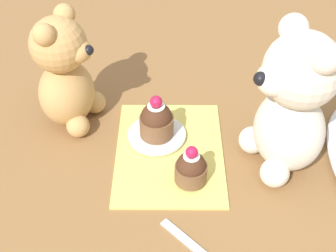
# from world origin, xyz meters

# --- Properties ---
(ground_plane) EXTENTS (4.00, 4.00, 0.00)m
(ground_plane) POSITION_xyz_m (0.00, 0.00, 0.00)
(ground_plane) COLOR olive
(knitted_placemat) EXTENTS (0.23, 0.17, 0.01)m
(knitted_placemat) POSITION_xyz_m (0.00, 0.00, 0.00)
(knitted_placemat) COLOR #E0D166
(knitted_placemat) RESTS_ON ground_plane
(teddy_bear_cream) EXTENTS (0.14, 0.13, 0.23)m
(teddy_bear_cream) POSITION_xyz_m (0.02, 0.17, 0.11)
(teddy_bear_cream) COLOR silver
(teddy_bear_cream) RESTS_ON ground_plane
(teddy_bear_tan) EXTENTS (0.12, 0.12, 0.20)m
(teddy_bear_tan) POSITION_xyz_m (-0.08, -0.17, 0.09)
(teddy_bear_tan) COLOR tan
(teddy_bear_tan) RESTS_ON ground_plane
(cupcake_near_cream_bear) EXTENTS (0.05, 0.05, 0.07)m
(cupcake_near_cream_bear) POSITION_xyz_m (0.06, 0.03, 0.03)
(cupcake_near_cream_bear) COLOR brown
(cupcake_near_cream_bear) RESTS_ON knitted_placemat
(saucer_plate) EXTENTS (0.09, 0.09, 0.01)m
(saucer_plate) POSITION_xyz_m (-0.03, -0.02, 0.01)
(saucer_plate) COLOR silver
(saucer_plate) RESTS_ON knitted_placemat
(cupcake_near_tan_bear) EXTENTS (0.05, 0.05, 0.08)m
(cupcake_near_tan_bear) POSITION_xyz_m (-0.03, -0.02, 0.04)
(cupcake_near_tan_bear) COLOR brown
(cupcake_near_tan_bear) RESTS_ON saucer_plate
(teaspoon) EXTENTS (0.10, 0.10, 0.01)m
(teaspoon) POSITION_xyz_m (0.18, 0.04, 0.00)
(teaspoon) COLOR silver
(teaspoon) RESTS_ON ground_plane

